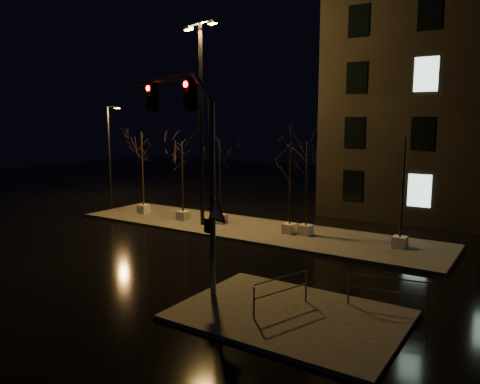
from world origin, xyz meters
The scene contains 14 objects.
ground centered at (0.00, 0.00, 0.00)m, with size 90.00×90.00×0.00m, color black.
median centered at (0.00, 6.00, 0.07)m, with size 22.00×5.00×0.15m, color #403D39.
sidewalk_corner centered at (7.50, -3.50, 0.07)m, with size 7.00×5.00×0.15m, color #403D39.
tree_0 centered at (-8.11, 5.86, 4.33)m, with size 1.80×1.80×5.51m.
tree_1 centered at (-4.49, 5.57, 3.90)m, with size 1.80×1.80×4.93m.
tree_2 centered at (-2.01, 6.05, 4.09)m, with size 1.80×1.80×5.19m.
tree_3 centered at (2.64, 6.00, 3.67)m, with size 1.80×1.80×4.64m.
tree_4 centered at (3.51, 6.21, 4.03)m, with size 1.80×1.80×5.11m.
tree_5 centered at (8.41, 6.37, 4.31)m, with size 1.80×1.80×5.49m.
traffic_signal_mast centered at (3.31, -3.15, 5.20)m, with size 6.04×1.99×7.69m.
streetlight_main centered at (-2.69, 5.21, 6.78)m, with size 2.83×1.11×11.50m.
streetlight_far centered at (-17.21, 11.22, 4.10)m, with size 1.46×0.30×7.45m.
guard_rail_a centered at (10.00, -1.50, 0.86)m, with size 2.49×0.47×1.09m.
guard_rail_b centered at (7.14, -3.40, 0.86)m, with size 0.80×2.21×1.11m.
Camera 1 is at (13.90, -16.23, 6.23)m, focal length 35.00 mm.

